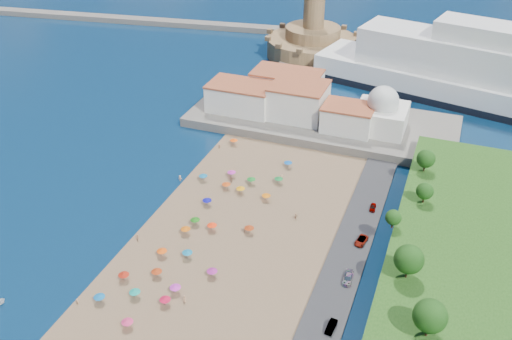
% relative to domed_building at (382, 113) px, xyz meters
% --- Properties ---
extents(ground, '(700.00, 700.00, 0.00)m').
position_rel_domed_building_xyz_m(ground, '(-30.00, -71.00, -8.97)').
color(ground, '#071938').
rests_on(ground, ground).
extents(terrace, '(90.00, 36.00, 3.00)m').
position_rel_domed_building_xyz_m(terrace, '(-20.00, 2.00, -7.47)').
color(terrace, '#59544C').
rests_on(terrace, ground).
extents(jetty, '(18.00, 70.00, 2.40)m').
position_rel_domed_building_xyz_m(jetty, '(-42.00, 37.00, -7.77)').
color(jetty, '#59544C').
rests_on(jetty, ground).
extents(breakwater, '(199.03, 34.77, 2.60)m').
position_rel_domed_building_xyz_m(breakwater, '(-140.00, 82.00, -7.67)').
color(breakwater, '#59544C').
rests_on(breakwater, ground).
extents(waterfront_buildings, '(57.00, 29.00, 11.00)m').
position_rel_domed_building_xyz_m(waterfront_buildings, '(-33.05, 2.64, -1.10)').
color(waterfront_buildings, silver).
rests_on(waterfront_buildings, terrace).
extents(domed_building, '(16.00, 16.00, 15.00)m').
position_rel_domed_building_xyz_m(domed_building, '(0.00, 0.00, 0.00)').
color(domed_building, silver).
rests_on(domed_building, terrace).
extents(fortress, '(40.00, 40.00, 32.40)m').
position_rel_domed_building_xyz_m(fortress, '(-42.00, 67.00, -2.29)').
color(fortress, '#A07A50').
rests_on(fortress, ground).
extents(beach_parasols, '(31.59, 118.67, 2.20)m').
position_rel_domed_building_xyz_m(beach_parasols, '(-32.17, -84.34, -6.83)').
color(beach_parasols, gray).
rests_on(beach_parasols, beach).
extents(beachgoers, '(37.93, 102.19, 1.86)m').
position_rel_domed_building_xyz_m(beachgoers, '(-32.93, -73.52, -7.85)').
color(beachgoers, tan).
rests_on(beachgoers, beach).
extents(parked_cars, '(3.03, 71.02, 1.42)m').
position_rel_domed_building_xyz_m(parked_cars, '(6.00, -73.59, -7.59)').
color(parked_cars, gray).
rests_on(parked_cars, promenade).
extents(hillside_trees, '(16.66, 106.40, 8.31)m').
position_rel_domed_building_xyz_m(hillside_trees, '(18.56, -79.82, 1.31)').
color(hillside_trees, '#382314').
rests_on(hillside_trees, hillside).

